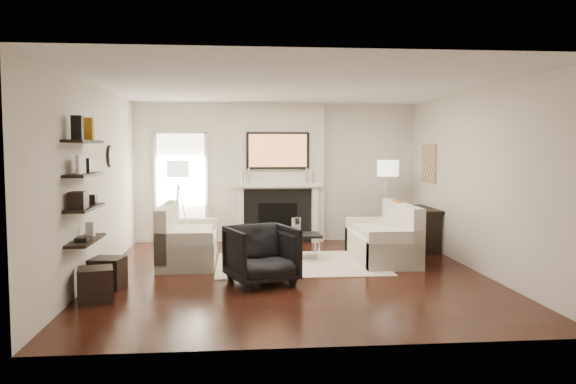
{
  "coord_description": "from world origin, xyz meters",
  "views": [
    {
      "loc": [
        -0.79,
        -7.96,
        1.81
      ],
      "look_at": [
        0.0,
        0.6,
        1.15
      ],
      "focal_mm": 35.0,
      "sensor_mm": 36.0,
      "label": 1
    }
  ],
  "objects": [
    {
      "name": "pillow_left_charcoal",
      "position": [
        -1.89,
        0.73,
        0.72
      ],
      "size": [
        0.1,
        0.4,
        0.4
      ],
      "primitive_type": "cube",
      "color": "black",
      "rests_on": "loveseat_left_cushion"
    },
    {
      "name": "hallway_panel",
      "position": [
        -1.85,
        2.98,
        1.05
      ],
      "size": [
        0.9,
        0.02,
        2.1
      ],
      "primitive_type": "cube",
      "color": "white",
      "rests_on": "floor"
    },
    {
      "name": "firebox",
      "position": [
        0.0,
        2.73,
        0.45
      ],
      "size": [
        0.75,
        0.02,
        0.65
      ],
      "primitive_type": "cube",
      "color": "black",
      "rests_on": "floor"
    },
    {
      "name": "tv_body",
      "position": [
        0.0,
        2.71,
        1.78
      ],
      "size": [
        1.2,
        0.06,
        0.7
      ],
      "primitive_type": "cube",
      "color": "black",
      "rests_on": "chimney_breast"
    },
    {
      "name": "rug",
      "position": [
        0.19,
        0.73,
        0.01
      ],
      "size": [
        2.6,
        2.0,
        0.01
      ],
      "primitive_type": "cube",
      "color": "beige",
      "rests_on": "floor"
    },
    {
      "name": "ottoman_near",
      "position": [
        -2.47,
        -0.58,
        0.2
      ],
      "size": [
        0.46,
        0.46,
        0.4
      ],
      "primitive_type": "cube",
      "rotation": [
        0.0,
        0.0,
        -0.16
      ],
      "color": "black",
      "rests_on": "floor"
    },
    {
      "name": "lamp_left_leg_a",
      "position": [
        -1.74,
        2.39,
        0.6
      ],
      "size": [
        0.25,
        0.02,
        1.23
      ],
      "primitive_type": "cylinder",
      "rotation": [
        0.18,
        0.0,
        4.71
      ],
      "color": "silver",
      "rests_on": "floor"
    },
    {
      "name": "decor_magfile_b",
      "position": [
        -2.62,
        -0.76,
        2.06
      ],
      "size": [
        0.12,
        0.1,
        0.28
      ],
      "primitive_type": "cube",
      "color": "#AE6F15",
      "rests_on": "shelf_top"
    },
    {
      "name": "decor_frame_a",
      "position": [
        -2.62,
        -1.14,
        1.63
      ],
      "size": [
        0.04,
        0.3,
        0.22
      ],
      "primitive_type": "cube",
      "color": "white",
      "rests_on": "shelf_upper"
    },
    {
      "name": "loveseat_left_arm_s",
      "position": [
        -1.55,
        1.84,
        0.3
      ],
      "size": [
        0.85,
        0.18,
        0.6
      ],
      "primitive_type": "cube",
      "color": "silver",
      "rests_on": "floor"
    },
    {
      "name": "candlestick_r_tall",
      "position": [
        0.55,
        2.7,
        1.3
      ],
      "size": [
        0.04,
        0.04,
        0.3
      ],
      "primitive_type": "cylinder",
      "color": "silver",
      "rests_on": "mantel_shelf"
    },
    {
      "name": "coffee_leg_sw",
      "position": [
        -0.47,
        1.32,
        0.19
      ],
      "size": [
        0.02,
        0.02,
        0.38
      ],
      "primitive_type": "cylinder",
      "color": "silver",
      "rests_on": "floor"
    },
    {
      "name": "loveseat_right_arm_s",
      "position": [
        1.56,
        1.72,
        0.3
      ],
      "size": [
        0.85,
        0.18,
        0.6
      ],
      "primitive_type": "cube",
      "color": "silver",
      "rests_on": "floor"
    },
    {
      "name": "candlestick_l_tall",
      "position": [
        -0.55,
        2.7,
        1.3
      ],
      "size": [
        0.04,
        0.04,
        0.3
      ],
      "primitive_type": "cylinder",
      "color": "silver",
      "rests_on": "mantel_shelf"
    },
    {
      "name": "candlestick_r_short",
      "position": [
        0.68,
        2.7,
        1.27
      ],
      "size": [
        0.04,
        0.04,
        0.24
      ],
      "primitive_type": "cylinder",
      "color": "silver",
      "rests_on": "mantel_shelf"
    },
    {
      "name": "lamp_left_leg_c",
      "position": [
        -1.91,
        2.29,
        0.6
      ],
      "size": [
        0.14,
        0.22,
        1.23
      ],
      "primitive_type": "cylinder",
      "rotation": [
        0.18,
        0.0,
        2.62
      ],
      "color": "silver",
      "rests_on": "floor"
    },
    {
      "name": "loveseat_right_back",
      "position": [
        1.9,
        0.91,
        0.53
      ],
      "size": [
        0.18,
        1.8,
        0.8
      ],
      "primitive_type": "cube",
      "color": "silver",
      "rests_on": "floor"
    },
    {
      "name": "loveseat_left_back",
      "position": [
        -1.89,
        1.03,
        0.53
      ],
      "size": [
        0.18,
        1.8,
        0.8
      ],
      "primitive_type": "cube",
      "color": "silver",
      "rests_on": "floor"
    },
    {
      "name": "lamp_right_leg_a",
      "position": [
        2.16,
        2.35,
        0.6
      ],
      "size": [
        0.25,
        0.02,
        1.23
      ],
      "primitive_type": "cylinder",
      "rotation": [
        0.18,
        0.0,
        4.71
      ],
      "color": "silver",
      "rests_on": "floor"
    },
    {
      "name": "coffee_leg_ne",
      "position": [
        0.53,
        0.88,
        0.19
      ],
      "size": [
        0.02,
        0.02,
        0.38
      ],
      "primitive_type": "cylinder",
      "color": "silver",
      "rests_on": "floor"
    },
    {
      "name": "fireplace_surround",
      "position": [
        0.0,
        2.74,
        0.52
      ],
      "size": [
        1.3,
        0.02,
        1.04
      ],
      "primitive_type": "cube",
      "color": "black",
      "rests_on": "floor"
    },
    {
      "name": "decor_books",
      "position": [
        -2.62,
        -1.16,
        0.74
      ],
      "size": [
        0.14,
        0.2,
        0.05
      ],
      "primitive_type": "cube",
      "color": "black",
      "rests_on": "shelf_bottom"
    },
    {
      "name": "clock_face",
      "position": [
        -2.71,
        0.9,
        1.7
      ],
      "size": [
        0.01,
        0.29,
        0.29
      ],
      "primitive_type": "cylinder",
      "rotation": [
        0.0,
        1.57,
        0.0
      ],
      "color": "white",
      "rests_on": "clock_rim"
    },
    {
      "name": "lamp_right_shade",
      "position": [
        2.05,
        2.35,
        1.45
      ],
      "size": [
        0.4,
        0.4,
        0.3
      ],
      "primitive_type": "cylinder",
      "color": "white",
      "rests_on": "lamp_right_post"
    },
    {
      "name": "loveseat_left_base",
      "position": [
        -1.55,
        1.03,
        0.21
      ],
      "size": [
        0.85,
        1.8,
        0.42
      ],
      "primitive_type": "cube",
      "color": "silver",
      "rests_on": "floor"
    },
    {
      "name": "loveseat_left_arm_n",
      "position": [
        -1.55,
        0.22,
        0.3
      ],
      "size": [
        0.85,
        0.18,
        0.6
      ],
      "primitive_type": "cube",
      "color": "silver",
      "rests_on": "floor"
    },
    {
      "name": "lamp_left_post",
      "position": [
        -1.85,
        2.39,
        0.6
      ],
      "size": [
        0.02,
        0.02,
        1.2
      ],
      "primitive_type": "cylinder",
      "color": "silver",
      "rests_on": "floor"
    },
    {
      "name": "shelf_lower",
      "position": [
        -2.62,
        -1.0,
        1.1
      ],
      "size": [
        0.25,
        1.0,
        0.04
      ],
      "primitive_type": "cube",
      "color": "black",
      "rests_on": "wall_left"
    },
    {
      "name": "shelf_bottom",
      "position": [
        -2.62,
        -1.0,
        0.7
      ],
      "size": [
        0.25,
        1.0,
        0.03
      ],
      "primitive_type": "cube",
      "color": "black",
      "rests_on": "wall_left"
    },
    {
      "name": "decor_frame_b",
      "position": [
        -2.62,
        -0.72,
        1.61
      ],
      "size": [
        0.04,
        0.22,
        0.18
      ],
      "primitive_type": "cube",
      "color": "black",
      "rests_on": "shelf_upper"
    },
    {
      "name": "door_trim_l",
      "position": [
        -2.33,
        2.96,
        1.05
      ],
      "size": [
        0.06,
        0.06,
        2.16
      ],
      "primitive_type": "cube",
      "color": "white",
      "rests_on": "floor"
    },
    {
      "name": "mantel_pilaster_r",
      "position": [
        0.72,
        2.71,
        0.55
      ],
      "size": [
        0.12,
        0.08,
        1.1
      ],
      "primitive_type": "cube",
      "color": "white",
      "rests_on": "floor"
    },
    {
      "name": "shelf_upper",
      "position": [
        -2.62,
        -1.0,
        1.5
      ],
      "size": [
        0.25,
        1.0,
        0.04
      ],
      "primitive_type": "cube",
      "color": "black",
      "rests_on": "wall_left"
    },
    {
      "name": "tv_screen",
      "position": [
        0.0,
        2.68,
        1.78
      ],
      "size": [
        1.1,
        0.0,
        0.62
      ],
      "primitive_type": "cube",
      "color": "#BF723F",
      "rests_on": "tv_body"
    },
    {
      "name": "copper_bowl",
      "position": [
        -0.22,
        1.1,
        0.45
      ],
      "size": [
        0.27,
        0.27,
        0.05
      ],
      "primitive_type": "cylinder",
      "color": "#CE4F22",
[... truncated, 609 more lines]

